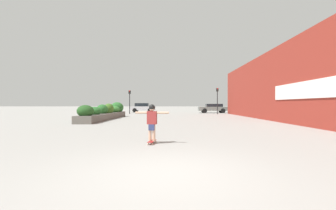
% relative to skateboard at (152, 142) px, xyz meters
% --- Properties ---
extents(ground_plane, '(300.00, 300.00, 0.00)m').
position_rel_skateboard_xyz_m(ground_plane, '(0.55, -3.24, -0.07)').
color(ground_plane, gray).
extents(building_wall_right, '(0.67, 36.14, 5.77)m').
position_rel_skateboard_xyz_m(building_wall_right, '(8.93, 7.04, 2.81)').
color(building_wall_right, maroon).
rests_on(building_wall_right, ground_plane).
extents(planter_box, '(1.41, 10.58, 1.58)m').
position_rel_skateboard_xyz_m(planter_box, '(-5.42, 13.05, 0.51)').
color(planter_box, '#605B54').
rests_on(planter_box, ground_plane).
extents(skateboard, '(0.28, 0.66, 0.09)m').
position_rel_skateboard_xyz_m(skateboard, '(0.00, 0.00, 0.00)').
color(skateboard, maroon).
rests_on(skateboard, ground_plane).
extents(skateboarder, '(1.16, 0.26, 1.24)m').
position_rel_skateboard_xyz_m(skateboarder, '(0.00, -0.00, 0.78)').
color(skateboarder, tan).
rests_on(skateboarder, skateboard).
extents(car_leftmost, '(4.09, 1.91, 1.55)m').
position_rel_skateboard_xyz_m(car_leftmost, '(-4.49, 30.56, 0.75)').
color(car_leftmost, '#BCBCC1').
rests_on(car_leftmost, ground_plane).
extents(car_center_left, '(4.52, 1.90, 1.43)m').
position_rel_skateboard_xyz_m(car_center_left, '(7.03, 27.97, 0.71)').
color(car_center_left, slate).
rests_on(car_center_left, ground_plane).
extents(traffic_light_left, '(0.28, 0.30, 3.28)m').
position_rel_skateboard_xyz_m(traffic_light_left, '(-5.35, 23.51, 2.18)').
color(traffic_light_left, black).
rests_on(traffic_light_left, ground_plane).
extents(traffic_light_right, '(0.28, 0.30, 3.57)m').
position_rel_skateboard_xyz_m(traffic_light_right, '(6.77, 23.26, 2.36)').
color(traffic_light_right, black).
rests_on(traffic_light_right, ground_plane).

